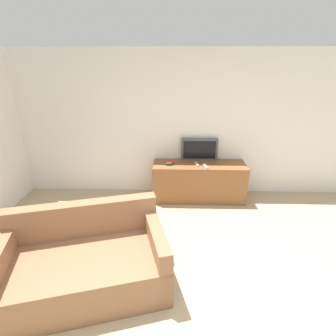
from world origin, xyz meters
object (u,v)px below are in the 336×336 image
tv_stand (199,181)px  remote_on_stand (197,164)px  television (199,149)px  couch (86,265)px  book_stack (169,162)px  remote_secondary (206,166)px

tv_stand → remote_on_stand: size_ratio=8.92×
television → couch: bearing=-120.9°
tv_stand → couch: 2.55m
book_stack → remote_on_stand: (0.48, -0.04, -0.01)m
tv_stand → remote_on_stand: remote_on_stand is taller
book_stack → couch: bearing=-112.2°
tv_stand → couch: (-1.40, -2.12, -0.05)m
book_stack → remote_on_stand: 0.49m
remote_on_stand → television: bearing=77.5°
television → tv_stand: bearing=-91.9°
couch → television: bearing=43.4°
remote_on_stand → remote_secondary: same height
television → remote_on_stand: television is taller
television → couch: (-1.41, -2.35, -0.59)m
television → couch: television is taller
television → remote_on_stand: bearing=-102.5°
television → remote_on_stand: size_ratio=3.60×
television → remote_on_stand: 0.33m
couch → remote_secondary: bearing=37.3°
couch → book_stack: (0.87, 2.13, 0.41)m
remote_on_stand → remote_secondary: bearing=-35.2°
remote_on_stand → tv_stand: bearing=36.0°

